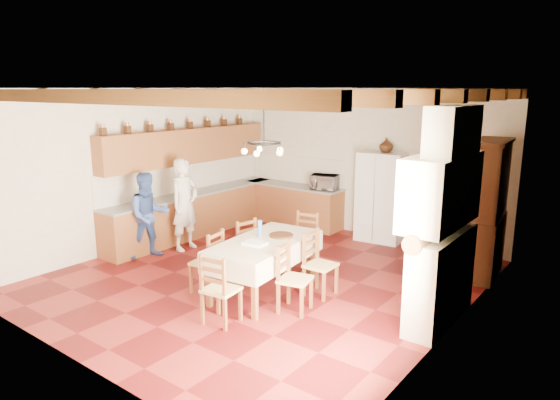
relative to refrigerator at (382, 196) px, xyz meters
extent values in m
cube|color=#500D0E|center=(-0.55, -3.08, -0.90)|extent=(6.00, 6.50, 0.02)
cube|color=silver|center=(-0.55, -3.08, 2.12)|extent=(6.00, 6.50, 0.02)
cube|color=beige|center=(-0.55, 0.18, 0.61)|extent=(6.00, 0.02, 3.00)
cube|color=beige|center=(-0.55, -6.34, 0.61)|extent=(6.00, 0.02, 3.00)
cube|color=beige|center=(-3.56, -3.08, 0.61)|extent=(0.02, 6.50, 3.00)
cube|color=beige|center=(2.46, -3.08, 0.61)|extent=(0.02, 6.50, 3.00)
cube|color=brown|center=(-3.25, -2.03, -0.46)|extent=(0.60, 4.30, 0.86)
cube|color=brown|center=(-2.10, -0.13, -0.46)|extent=(2.30, 0.60, 0.86)
cube|color=slate|center=(-3.25, -2.03, -0.01)|extent=(0.62, 4.30, 0.04)
cube|color=slate|center=(-2.10, -0.13, -0.01)|extent=(2.34, 0.62, 0.04)
cube|color=silver|center=(-3.54, -2.03, 0.31)|extent=(0.03, 4.30, 0.60)
cube|color=silver|center=(-2.10, 0.15, 0.31)|extent=(2.30, 0.03, 0.60)
cube|color=brown|center=(-3.38, -2.03, 0.96)|extent=(0.35, 4.20, 0.70)
cube|color=black|center=(1.00, 0.15, 0.96)|extent=(0.34, 0.03, 0.42)
cube|color=white|center=(0.00, 0.00, 0.00)|extent=(0.96, 0.82, 1.78)
cube|color=silver|center=(-0.16, -3.53, -0.10)|extent=(1.14, 1.95, 0.05)
cube|color=brown|center=(-0.46, -4.40, -0.51)|extent=(0.08, 0.08, 0.77)
cube|color=brown|center=(0.31, -4.32, -0.51)|extent=(0.08, 0.08, 0.77)
cube|color=brown|center=(-0.63, -2.75, -0.51)|extent=(0.08, 0.08, 0.77)
cube|color=brown|center=(0.14, -2.67, -0.51)|extent=(0.08, 0.08, 0.77)
torus|color=black|center=(-0.16, -3.53, 1.36)|extent=(0.47, 0.47, 0.03)
imported|color=silver|center=(-2.67, -2.82, -0.02)|extent=(0.46, 0.66, 1.74)
imported|color=#3A589F|center=(-2.83, -3.53, -0.11)|extent=(0.80, 0.90, 1.56)
imported|color=red|center=(1.60, -2.00, -0.02)|extent=(0.44, 1.03, 1.75)
imported|color=silver|center=(-1.28, -0.13, 0.16)|extent=(0.65, 0.53, 0.31)
imported|color=#39210C|center=(0.03, 0.00, 1.03)|extent=(0.33, 0.33, 0.28)
camera|label=1|loc=(4.29, -8.97, 2.11)|focal=32.00mm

